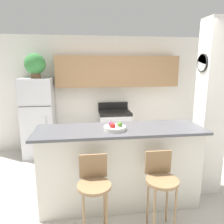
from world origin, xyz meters
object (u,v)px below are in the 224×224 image
(fruit_bowl, at_px, (115,128))
(bar_stool_right, at_px, (161,180))
(potted_plant_on_fridge, at_px, (35,65))
(refrigerator, at_px, (39,118))
(trash_bin, at_px, (65,149))
(stove_range, at_px, (115,131))
(bar_stool_left, at_px, (94,185))

(fruit_bowl, bearing_deg, bar_stool_right, -46.50)
(bar_stool_right, distance_m, potted_plant_on_fridge, 3.32)
(refrigerator, relative_size, trash_bin, 4.36)
(refrigerator, relative_size, potted_plant_on_fridge, 3.35)
(fruit_bowl, bearing_deg, stove_range, 81.55)
(bar_stool_right, bearing_deg, trash_bin, 119.20)
(refrigerator, xyz_separation_m, fruit_bowl, (1.33, -1.98, 0.30))
(fruit_bowl, bearing_deg, potted_plant_on_fridge, 123.93)
(stove_range, bearing_deg, bar_stool_right, -86.20)
(refrigerator, bearing_deg, trash_bin, -22.09)
(stove_range, bearing_deg, potted_plant_on_fridge, -178.65)
(bar_stool_right, distance_m, fruit_bowl, 0.85)
(trash_bin, bearing_deg, potted_plant_on_fridge, 157.90)
(fruit_bowl, relative_size, trash_bin, 0.75)
(bar_stool_right, xyz_separation_m, fruit_bowl, (-0.47, 0.49, 0.51))
(refrigerator, relative_size, stove_range, 1.55)
(bar_stool_right, height_order, trash_bin, bar_stool_right)
(bar_stool_left, height_order, potted_plant_on_fridge, potted_plant_on_fridge)
(bar_stool_right, bearing_deg, potted_plant_on_fridge, 126.04)
(bar_stool_left, bearing_deg, potted_plant_on_fridge, 112.61)
(potted_plant_on_fridge, bearing_deg, refrigerator, -63.34)
(bar_stool_right, height_order, fruit_bowl, fruit_bowl)
(stove_range, distance_m, potted_plant_on_fridge, 2.19)
(bar_stool_right, distance_m, trash_bin, 2.61)
(refrigerator, distance_m, fruit_bowl, 2.40)
(fruit_bowl, bearing_deg, trash_bin, 114.22)
(bar_stool_left, relative_size, potted_plant_on_fridge, 1.89)
(fruit_bowl, distance_m, trash_bin, 2.14)
(refrigerator, bearing_deg, bar_stool_right, -53.96)
(stove_range, xyz_separation_m, fruit_bowl, (-0.30, -2.02, 0.67))
(bar_stool_left, relative_size, fruit_bowl, 3.26)
(refrigerator, height_order, bar_stool_left, refrigerator)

